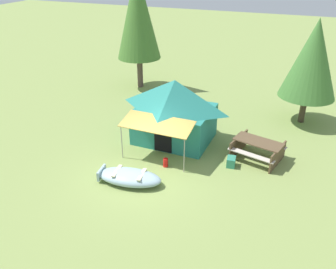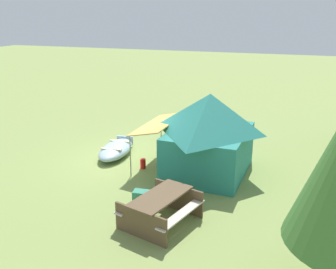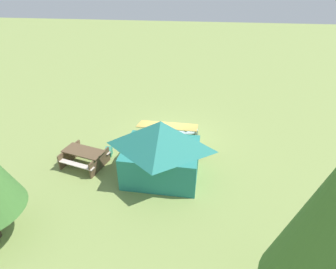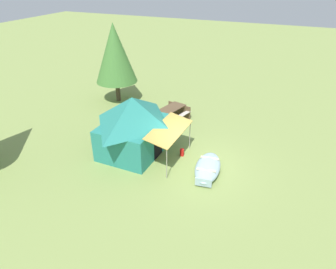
{
  "view_description": "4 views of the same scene",
  "coord_description": "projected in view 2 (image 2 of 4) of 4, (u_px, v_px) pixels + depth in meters",
  "views": [
    {
      "loc": [
        4.81,
        -9.8,
        7.35
      ],
      "look_at": [
        0.29,
        1.62,
        0.93
      ],
      "focal_mm": 37.78,
      "sensor_mm": 36.0,
      "label": 1
    },
    {
      "loc": [
        11.68,
        5.8,
        5.18
      ],
      "look_at": [
        0.24,
        1.61,
        1.24
      ],
      "focal_mm": 40.59,
      "sensor_mm": 36.0,
      "label": 2
    },
    {
      "loc": [
        -1.47,
        12.46,
        7.79
      ],
      "look_at": [
        -0.03,
        1.31,
        1.12
      ],
      "focal_mm": 29.67,
      "sensor_mm": 36.0,
      "label": 3
    },
    {
      "loc": [
        -10.66,
        -3.27,
        7.66
      ],
      "look_at": [
        0.25,
        1.37,
        1.12
      ],
      "focal_mm": 32.65,
      "sensor_mm": 36.0,
      "label": 4
    }
  ],
  "objects": [
    {
      "name": "beached_rowboat",
      "position": [
        116.0,
        149.0,
        14.33
      ],
      "size": [
        2.43,
        1.32,
        0.47
      ],
      "color": "#98B5C1",
      "rests_on": "ground_plane"
    },
    {
      "name": "picnic_table",
      "position": [
        161.0,
        206.0,
        9.64
      ],
      "size": [
        2.17,
        1.94,
        0.78
      ],
      "color": "brown",
      "rests_on": "ground_plane"
    },
    {
      "name": "canvas_cabin_tent",
      "position": [
        209.0,
        133.0,
        12.48
      ],
      "size": [
        3.41,
        3.74,
        2.71
      ],
      "color": "#267E73",
      "rests_on": "ground_plane"
    },
    {
      "name": "fuel_can",
      "position": [
        143.0,
        164.0,
        13.16
      ],
      "size": [
        0.26,
        0.26,
        0.34
      ],
      "primitive_type": "cylinder",
      "rotation": [
        0.0,
        0.0,
        5.78
      ],
      "color": "red",
      "rests_on": "ground_plane"
    },
    {
      "name": "ground_plane",
      "position": [
        129.0,
        160.0,
        13.93
      ],
      "size": [
        80.0,
        80.0,
        0.0
      ],
      "primitive_type": "plane",
      "color": "#80954D"
    },
    {
      "name": "cooler_box",
      "position": [
        141.0,
        197.0,
        10.77
      ],
      "size": [
        0.36,
        0.48,
        0.37
      ],
      "primitive_type": "cube",
      "rotation": [
        0.0,
        0.0,
        1.69
      ],
      "color": "#308568",
      "rests_on": "ground_plane"
    }
  ]
}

